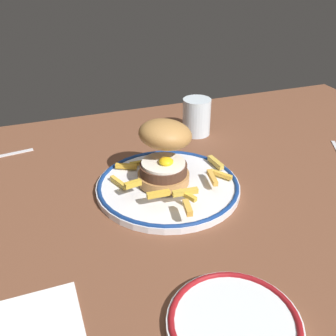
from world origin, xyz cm
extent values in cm
cube|color=brown|center=(0.00, 0.00, -2.00)|extent=(125.36, 83.79, 4.00)
cylinder|color=silver|center=(-5.78, 0.82, 0.60)|extent=(26.39, 26.39, 1.20)
torus|color=navy|center=(-5.78, 0.82, 1.20)|extent=(25.99, 25.99, 0.80)
cylinder|color=#B07943|center=(-6.47, 1.33, 2.50)|extent=(9.44, 9.44, 1.80)
cylinder|color=#462B1E|center=(-6.47, 1.33, 4.31)|extent=(8.59, 8.59, 1.83)
cylinder|color=white|center=(-6.47, 1.33, 5.48)|extent=(7.88, 7.88, 0.50)
ellipsoid|color=yellow|center=(-6.23, 0.56, 6.15)|extent=(2.60, 2.60, 1.40)
ellipsoid|color=#AC7940|center=(-5.37, 3.33, 10.09)|extent=(13.48, 13.15, 6.65)
cube|color=gold|center=(-14.43, 3.33, 1.98)|extent=(2.23, 4.54, 0.76)
cube|color=gold|center=(-5.39, -6.44, 3.84)|extent=(4.45, 1.19, 0.90)
cube|color=gold|center=(-12.92, -1.21, 3.96)|extent=(3.11, 1.44, 0.94)
cube|color=gold|center=(-6.80, -10.85, 3.97)|extent=(1.56, 3.64, 0.95)
cube|color=gold|center=(-11.62, 8.56, 2.02)|extent=(4.11, 2.55, 0.83)
cube|color=gold|center=(1.57, -2.43, 2.90)|extent=(1.68, 4.80, 0.87)
cube|color=gold|center=(-5.28, -7.07, 3.53)|extent=(2.24, 3.71, 0.77)
cube|color=gold|center=(-8.95, 8.97, 1.97)|extent=(3.56, 0.83, 0.74)
cube|color=gold|center=(4.28, -0.57, 1.98)|extent=(3.20, 4.13, 0.75)
cube|color=gold|center=(5.32, 3.78, 2.08)|extent=(1.42, 4.69, 0.97)
cube|color=gold|center=(-9.74, -5.44, 3.81)|extent=(3.97, 1.05, 0.88)
cylinder|color=silver|center=(8.98, 21.69, 4.28)|extent=(6.53, 6.53, 8.56)
cylinder|color=silver|center=(8.98, 21.69, 2.47)|extent=(6.01, 6.01, 4.95)
cylinder|color=silver|center=(-8.87, -30.38, 0.60)|extent=(16.19, 16.19, 1.20)
torus|color=maroon|center=(-8.87, -30.38, 1.20)|extent=(15.79, 15.79, 0.80)
cube|color=silver|center=(-33.12, 25.52, 0.18)|extent=(10.04, 2.35, 0.36)
cube|color=white|center=(-30.53, -21.46, 0.20)|extent=(9.97, 9.79, 0.40)
camera|label=1|loc=(-27.12, -57.46, 40.20)|focal=42.65mm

